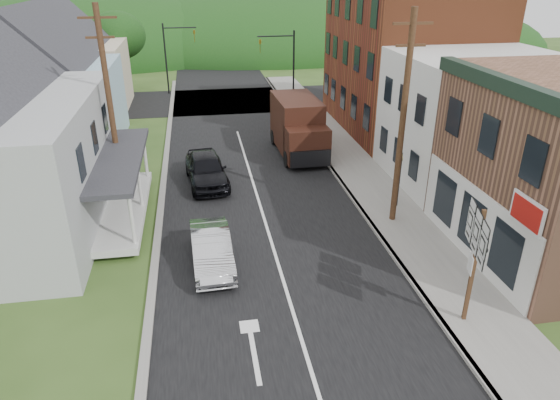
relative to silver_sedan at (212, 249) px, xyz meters
name	(u,v)px	position (x,y,z in m)	size (l,w,h in m)	color
ground	(282,277)	(2.48, -1.25, -0.68)	(120.00, 120.00, 0.00)	#2D4719
road	(251,175)	(2.48, 8.75, -0.68)	(9.00, 90.00, 0.02)	black
cross_road	(228,101)	(2.48, 25.75, -0.68)	(60.00, 9.00, 0.02)	black
sidewalk_right	(366,181)	(8.38, 6.75, -0.61)	(2.80, 55.00, 0.15)	slate
curb_right	(341,183)	(7.03, 6.75, -0.61)	(0.20, 55.00, 0.15)	slate
curb_left	(162,195)	(-2.17, 6.75, -0.62)	(0.30, 55.00, 0.12)	slate
storefront_white	(476,120)	(13.78, 6.25, 2.57)	(8.00, 7.00, 6.50)	silver
storefront_red	(406,55)	(13.78, 15.75, 4.32)	(8.00, 12.00, 10.00)	brown
house_blue	(56,87)	(-8.52, 15.75, 3.01)	(7.14, 8.16, 7.28)	#9BC1D4
house_cream	(76,62)	(-9.02, 24.75, 3.01)	(7.14, 8.16, 7.28)	beige
utility_pole_right	(403,120)	(8.08, 2.25, 3.97)	(1.60, 0.26, 9.00)	#472D19
utility_pole_left	(110,105)	(-4.02, 6.75, 3.97)	(1.60, 0.26, 9.00)	#472D19
traffic_signal_right	(285,61)	(6.78, 22.25, 3.07)	(2.87, 0.20, 6.00)	black
traffic_signal_left	(173,50)	(-1.83, 29.25, 3.07)	(2.87, 0.20, 6.00)	black
tree_left_d	(118,36)	(-6.52, 30.75, 4.20)	(4.80, 4.80, 6.94)	#382616
forested_ridge	(212,51)	(2.48, 53.75, -0.68)	(90.00, 30.00, 16.00)	#123810
silver_sedan	(212,249)	(0.00, 0.00, 0.00)	(1.45, 4.15, 1.37)	#BCBDC1
dark_sedan	(206,169)	(0.09, 7.94, 0.13)	(1.93, 4.79, 1.63)	black
delivery_van	(298,127)	(5.71, 11.69, 0.99)	(2.60, 5.99, 3.31)	black
route_sign_cluster	(475,251)	(7.70, -4.74, 1.97)	(0.72, 2.13, 3.86)	#472D19
warning_sign	(400,170)	(8.76, 3.52, 1.24)	(0.16, 0.77, 2.78)	black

